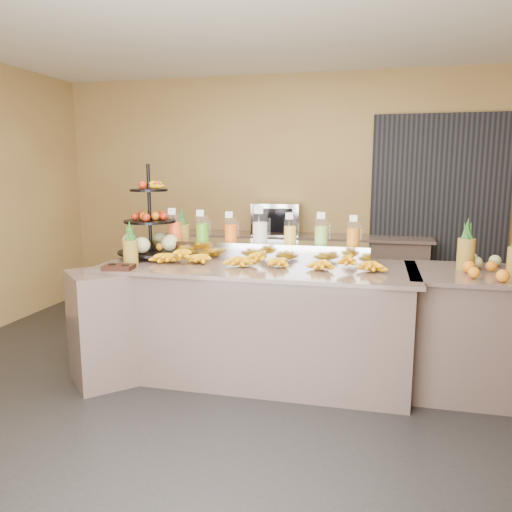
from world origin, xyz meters
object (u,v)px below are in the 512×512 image
at_px(pitcher_tray, 260,250).
at_px(right_fruit_pile, 490,264).
at_px(banana_heap, 263,258).
at_px(condiment_caddy, 119,267).
at_px(oven_warmer, 276,219).
at_px(fruit_stand, 154,233).

xyz_separation_m(pitcher_tray, right_fruit_pile, (1.78, -0.23, 0.00)).
xyz_separation_m(banana_heap, right_fruit_pile, (1.69, 0.07, 0.01)).
bearing_deg(condiment_caddy, oven_warmer, 72.12).
bearing_deg(pitcher_tray, banana_heap, -72.25).
bearing_deg(banana_heap, oven_warmer, 98.21).
height_order(pitcher_tray, right_fruit_pile, right_fruit_pile).
bearing_deg(oven_warmer, banana_heap, -86.29).
bearing_deg(banana_heap, fruit_stand, 170.65).
xyz_separation_m(condiment_caddy, right_fruit_pile, (2.73, 0.48, 0.06)).
bearing_deg(right_fruit_pile, condiment_caddy, -170.14).
height_order(banana_heap, fruit_stand, fruit_stand).
bearing_deg(fruit_stand, condiment_caddy, -107.12).
height_order(pitcher_tray, banana_heap, banana_heap).
bearing_deg(condiment_caddy, banana_heap, 21.29).
height_order(banana_heap, condiment_caddy, banana_heap).
xyz_separation_m(banana_heap, condiment_caddy, (-1.05, -0.41, -0.05)).
distance_m(fruit_stand, condiment_caddy, 0.61).
relative_size(banana_heap, condiment_caddy, 8.64).
bearing_deg(oven_warmer, right_fruit_pile, -48.41).
bearing_deg(right_fruit_pile, banana_heap, -177.73).
bearing_deg(fruit_stand, banana_heap, -23.09).
bearing_deg(condiment_caddy, right_fruit_pile, 9.86).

